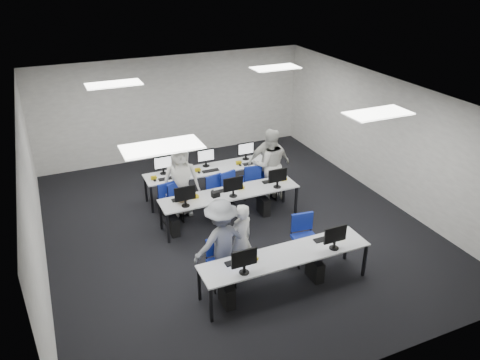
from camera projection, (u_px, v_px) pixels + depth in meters
name	position (u px, v px, depth m)	size (l,w,h in m)	color
room	(233.00, 165.00, 10.00)	(9.00, 9.02, 3.00)	black
ceiling_panels	(233.00, 97.00, 9.34)	(5.20, 4.60, 0.02)	white
desk_front	(286.00, 257.00, 8.39)	(3.20, 0.70, 0.73)	#B8BBBD
desk_mid	(230.00, 195.00, 10.52)	(3.20, 0.70, 0.73)	#B8BBBD
desk_back	(209.00, 171.00, 11.68)	(3.20, 0.70, 0.73)	#B8BBBD
equipment_front	(276.00, 275.00, 8.44)	(2.51, 0.41, 1.19)	#0D1FB5
equipment_mid	(223.00, 209.00, 10.58)	(2.91, 0.41, 1.19)	white
equipment_back	(216.00, 181.00, 11.90)	(2.91, 0.41, 1.19)	white
chair_0	(221.00, 271.00, 8.65)	(0.45, 0.49, 0.91)	navy
chair_1	(305.00, 247.00, 9.32)	(0.53, 0.57, 0.97)	navy
chair_2	(171.00, 210.00, 10.71)	(0.50, 0.53, 0.89)	navy
chair_3	(219.00, 202.00, 11.04)	(0.56, 0.58, 0.91)	navy
chair_4	(265.00, 190.00, 11.65)	(0.46, 0.49, 0.82)	navy
chair_5	(171.00, 203.00, 10.99)	(0.57, 0.60, 0.89)	navy
chair_6	(223.00, 193.00, 11.43)	(0.58, 0.61, 0.93)	navy
chair_7	(250.00, 186.00, 11.80)	(0.51, 0.54, 0.91)	navy
handbag	(183.00, 196.00, 10.05)	(0.37, 0.24, 0.31)	#9D8451
student_0	(241.00, 240.00, 8.72)	(0.55, 0.36, 1.51)	beige
student_1	(269.00, 164.00, 11.50)	(0.87, 0.68, 1.80)	beige
student_2	(181.00, 180.00, 10.77)	(0.85, 0.55, 1.74)	beige
student_3	(269.00, 163.00, 11.58)	(1.04, 0.43, 1.78)	beige
photographer	(221.00, 241.00, 8.55)	(1.08, 0.62, 1.68)	slate
dslr_camera	(216.00, 194.00, 8.29)	(0.14, 0.18, 0.10)	black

